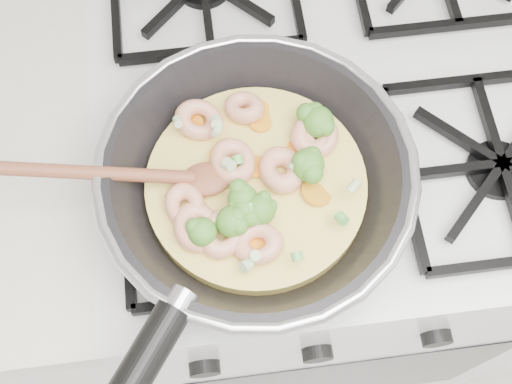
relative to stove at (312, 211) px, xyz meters
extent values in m
cube|color=silver|center=(0.00, 0.00, -0.01)|extent=(0.60, 0.60, 0.90)
cube|color=black|center=(0.00, -0.30, -0.01)|extent=(0.48, 0.00, 0.40)
cube|color=black|center=(0.00, 0.00, 0.45)|extent=(0.56, 0.56, 0.02)
torus|color=#B8B8BF|center=(-0.12, -0.15, 0.52)|extent=(0.32, 0.32, 0.01)
cylinder|color=#F0D968|center=(-0.12, -0.15, 0.49)|extent=(0.23, 0.23, 0.02)
ellipsoid|color=brown|center=(-0.17, -0.15, 0.50)|extent=(0.05, 0.04, 0.01)
cylinder|color=brown|center=(-0.31, -0.13, 0.53)|extent=(0.26, 0.04, 0.06)
torus|color=#E0A484|center=(-0.16, -0.21, 0.50)|extent=(0.07, 0.07, 0.03)
torus|color=#E0A484|center=(-0.17, -0.08, 0.50)|extent=(0.07, 0.07, 0.03)
torus|color=#E0A484|center=(-0.12, -0.07, 0.50)|extent=(0.06, 0.06, 0.02)
torus|color=#E0A484|center=(-0.19, -0.20, 0.50)|extent=(0.06, 0.06, 0.02)
torus|color=#E0A484|center=(-0.20, -0.17, 0.50)|extent=(0.06, 0.06, 0.02)
torus|color=#E0A484|center=(-0.13, -0.22, 0.50)|extent=(0.06, 0.06, 0.02)
torus|color=#E0A484|center=(-0.14, -0.13, 0.50)|extent=(0.07, 0.06, 0.03)
torus|color=#E0A484|center=(-0.05, -0.11, 0.50)|extent=(0.06, 0.06, 0.02)
torus|color=#E0A484|center=(-0.06, -0.11, 0.50)|extent=(0.08, 0.08, 0.03)
torus|color=#E0A484|center=(-0.09, -0.15, 0.50)|extent=(0.06, 0.06, 0.02)
ellipsoid|color=#529430|center=(-0.07, -0.15, 0.52)|extent=(0.04, 0.04, 0.03)
ellipsoid|color=#529430|center=(-0.05, -0.10, 0.52)|extent=(0.04, 0.04, 0.03)
ellipsoid|color=#529430|center=(-0.18, -0.21, 0.51)|extent=(0.04, 0.04, 0.03)
ellipsoid|color=#529430|center=(-0.14, -0.18, 0.52)|extent=(0.04, 0.04, 0.03)
ellipsoid|color=#529430|center=(-0.15, -0.20, 0.52)|extent=(0.04, 0.04, 0.03)
ellipsoid|color=#529430|center=(-0.14, -0.19, 0.52)|extent=(0.04, 0.04, 0.03)
ellipsoid|color=#529430|center=(-0.12, -0.19, 0.52)|extent=(0.04, 0.04, 0.03)
cylinder|color=orange|center=(-0.14, -0.13, 0.50)|extent=(0.04, 0.04, 0.00)
cylinder|color=orange|center=(-0.07, -0.12, 0.50)|extent=(0.05, 0.05, 0.01)
cylinder|color=orange|center=(-0.18, -0.08, 0.50)|extent=(0.03, 0.03, 0.01)
cylinder|color=orange|center=(-0.15, -0.12, 0.50)|extent=(0.04, 0.04, 0.01)
cylinder|color=orange|center=(-0.11, -0.09, 0.50)|extent=(0.03, 0.03, 0.00)
cylinder|color=orange|center=(-0.13, -0.22, 0.50)|extent=(0.04, 0.04, 0.01)
cylinder|color=orange|center=(-0.06, -0.17, 0.50)|extent=(0.04, 0.04, 0.01)
cylinder|color=orange|center=(-0.07, -0.13, 0.50)|extent=(0.03, 0.03, 0.01)
cylinder|color=orange|center=(-0.12, -0.14, 0.50)|extent=(0.04, 0.04, 0.01)
cylinder|color=orange|center=(-0.11, -0.07, 0.50)|extent=(0.04, 0.04, 0.01)
cylinder|color=#B6D697|center=(-0.03, -0.18, 0.52)|extent=(0.01, 0.01, 0.01)
cylinder|color=#B6D697|center=(-0.19, -0.09, 0.52)|extent=(0.01, 0.01, 0.01)
cylinder|color=#B6D697|center=(-0.15, -0.10, 0.52)|extent=(0.01, 0.01, 0.01)
cylinder|color=#5CB548|center=(-0.14, -0.21, 0.52)|extent=(0.01, 0.01, 0.01)
cylinder|color=#5CB548|center=(-0.09, -0.24, 0.52)|extent=(0.01, 0.01, 0.01)
cylinder|color=#B6D697|center=(-0.15, -0.14, 0.52)|extent=(0.01, 0.01, 0.01)
cylinder|color=#5CB548|center=(-0.14, -0.14, 0.52)|extent=(0.01, 0.01, 0.01)
cylinder|color=#B6D697|center=(-0.15, -0.09, 0.52)|extent=(0.01, 0.01, 0.01)
cylinder|color=#5CB548|center=(-0.12, -0.18, 0.51)|extent=(0.01, 0.01, 0.01)
cylinder|color=#B6D697|center=(-0.08, -0.15, 0.52)|extent=(0.01, 0.01, 0.01)
cylinder|color=#B6D697|center=(-0.14, -0.24, 0.51)|extent=(0.01, 0.01, 0.01)
cylinder|color=#5CB548|center=(-0.05, -0.11, 0.52)|extent=(0.01, 0.01, 0.01)
cylinder|color=#B6D697|center=(-0.13, -0.24, 0.52)|extent=(0.01, 0.01, 0.01)
cylinder|color=#5CB548|center=(-0.13, -0.19, 0.52)|extent=(0.01, 0.01, 0.01)
cylinder|color=#5CB548|center=(-0.13, -0.20, 0.51)|extent=(0.01, 0.01, 0.01)
cylinder|color=#5CB548|center=(-0.05, -0.21, 0.51)|extent=(0.01, 0.01, 0.01)
camera|label=1|loc=(-0.16, -0.43, 1.11)|focal=46.32mm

